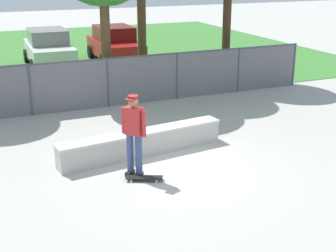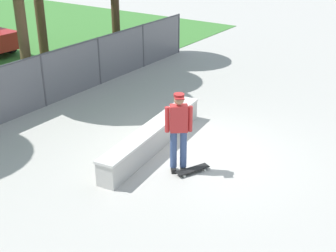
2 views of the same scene
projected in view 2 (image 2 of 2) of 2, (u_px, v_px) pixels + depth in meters
name	position (u px, v px, depth m)	size (l,w,h in m)	color
ground_plane	(202.00, 154.00, 11.13)	(80.00, 80.00, 0.00)	#ADAAA3
concrete_ledge	(154.00, 137.00, 11.28)	(4.32, 1.00, 0.60)	#B7B5AD
skateboarder	(179.00, 129.00, 9.97)	(0.43, 0.49, 1.84)	black
skateboard	(193.00, 170.00, 10.28)	(0.81, 0.52, 0.09)	black
chainlink_fence	(43.00, 78.00, 13.57)	(14.74, 0.07, 1.61)	#4C4C51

